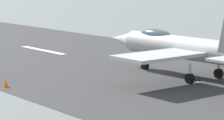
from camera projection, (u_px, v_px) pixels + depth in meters
fighter_jet at (188, 47)px, 41.45m from camera, size 16.56×14.26×5.55m
marker_cone_mid at (6, 84)px, 38.18m from camera, size 0.44×0.44×0.55m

